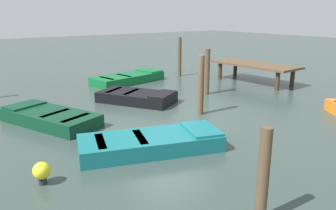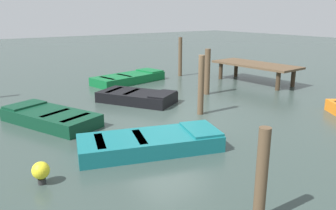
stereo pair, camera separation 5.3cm
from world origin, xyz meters
name	(u,v)px [view 2 (the right image)]	position (x,y,z in m)	size (l,w,h in m)	color
ground_plane	(168,115)	(0.00, 0.00, 0.00)	(80.00, 80.00, 0.00)	#33423D
dock_segment	(255,66)	(-1.93, 6.71, 0.83)	(4.39, 1.99, 0.95)	brown
rowboat_dark_green	(50,117)	(-1.42, -3.55, 0.22)	(3.52, 2.48, 0.46)	#0C3823
rowboat_green	(129,78)	(-5.64, 1.65, 0.22)	(2.07, 3.90, 0.46)	#0F602D
rowboat_teal	(151,142)	(2.22, -2.12, 0.22)	(2.42, 3.80, 0.46)	#14666B
rowboat_black	(137,97)	(-2.07, 0.01, 0.22)	(3.23, 2.71, 0.46)	black
mooring_piling_near_right	(207,72)	(-1.49, 3.11, 0.96)	(0.24, 0.24, 1.93)	brown
mooring_piling_far_left	(180,57)	(-5.56, 4.81, 1.05)	(0.20, 0.20, 2.10)	brown
mooring_piling_near_left	(262,176)	(5.80, -2.30, 0.83)	(0.20, 0.20, 1.66)	brown
mooring_piling_center	(201,85)	(0.57, 0.96, 1.02)	(0.20, 0.20, 2.03)	brown
marker_buoy	(41,171)	(2.38, -4.88, 0.29)	(0.36, 0.36, 0.48)	#262626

